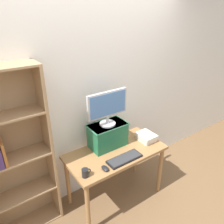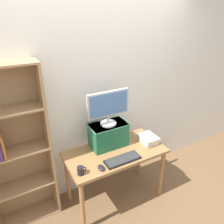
% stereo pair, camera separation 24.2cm
% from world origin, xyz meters
% --- Properties ---
extents(ground_plane, '(12.00, 12.00, 0.00)m').
position_xyz_m(ground_plane, '(0.00, 0.00, 0.00)').
color(ground_plane, brown).
extents(back_wall, '(7.00, 0.08, 2.60)m').
position_xyz_m(back_wall, '(0.00, 0.43, 1.30)').
color(back_wall, silver).
rests_on(back_wall, ground_plane).
extents(desk, '(1.19, 0.60, 0.73)m').
position_xyz_m(desk, '(0.00, 0.00, 0.64)').
color(desk, '#9E7042').
rests_on(desk, ground_plane).
extents(bookshelf_unit, '(0.69, 0.28, 1.85)m').
position_xyz_m(bookshelf_unit, '(-1.06, 0.28, 0.94)').
color(bookshelf_unit, tan).
rests_on(bookshelf_unit, ground_plane).
extents(riser_box, '(0.46, 0.27, 0.30)m').
position_xyz_m(riser_box, '(-0.01, 0.15, 0.89)').
color(riser_box, '#1E6642').
rests_on(riser_box, desk).
extents(computer_monitor, '(0.52, 0.19, 0.41)m').
position_xyz_m(computer_monitor, '(-0.01, 0.15, 1.27)').
color(computer_monitor, '#B7B7BA').
rests_on(computer_monitor, riser_box).
extents(keyboard, '(0.41, 0.16, 0.02)m').
position_xyz_m(keyboard, '(-0.01, -0.19, 0.75)').
color(keyboard, black).
rests_on(keyboard, desk).
extents(computer_mouse, '(0.06, 0.10, 0.04)m').
position_xyz_m(computer_mouse, '(-0.29, -0.20, 0.75)').
color(computer_mouse, black).
rests_on(computer_mouse, desk).
extents(book_stack, '(0.19, 0.24, 0.09)m').
position_xyz_m(book_stack, '(0.46, -0.04, 0.78)').
color(book_stack, silver).
rests_on(book_stack, desk).
extents(coffee_mug, '(0.10, 0.07, 0.09)m').
position_xyz_m(coffee_mug, '(-0.50, -0.17, 0.78)').
color(coffee_mug, black).
rests_on(coffee_mug, desk).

